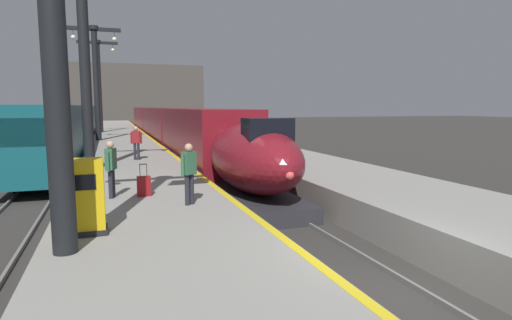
% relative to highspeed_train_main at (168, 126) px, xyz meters
% --- Properties ---
extents(ground_plane, '(260.00, 260.00, 0.00)m').
position_rel_highspeed_train_main_xyz_m(ground_plane, '(0.00, -32.68, -1.96)').
color(ground_plane, '#33302D').
extents(platform_left, '(4.80, 110.00, 1.05)m').
position_rel_highspeed_train_main_xyz_m(platform_left, '(-4.05, -7.93, -1.43)').
color(platform_left, gray).
rests_on(platform_left, ground).
extents(platform_right, '(4.80, 110.00, 1.05)m').
position_rel_highspeed_train_main_xyz_m(platform_right, '(4.05, -7.93, -1.43)').
color(platform_right, gray).
rests_on(platform_right, ground).
extents(platform_left_safety_stripe, '(0.20, 107.80, 0.01)m').
position_rel_highspeed_train_main_xyz_m(platform_left_safety_stripe, '(-1.77, -7.93, -0.90)').
color(platform_left_safety_stripe, yellow).
rests_on(platform_left_safety_stripe, platform_left).
extents(rail_main_left, '(0.08, 110.00, 0.12)m').
position_rel_highspeed_train_main_xyz_m(rail_main_left, '(-0.75, -5.18, -1.90)').
color(rail_main_left, slate).
rests_on(rail_main_left, ground).
extents(rail_main_right, '(0.08, 110.00, 0.12)m').
position_rel_highspeed_train_main_xyz_m(rail_main_right, '(0.75, -5.18, -1.90)').
color(rail_main_right, slate).
rests_on(rail_main_right, ground).
extents(rail_secondary_left, '(0.08, 110.00, 0.12)m').
position_rel_highspeed_train_main_xyz_m(rail_secondary_left, '(-8.85, -5.18, -1.90)').
color(rail_secondary_left, slate).
rests_on(rail_secondary_left, ground).
extents(rail_secondary_right, '(0.08, 110.00, 0.12)m').
position_rel_highspeed_train_main_xyz_m(rail_secondary_right, '(-7.35, -5.18, -1.90)').
color(rail_secondary_right, slate).
rests_on(rail_secondary_right, ground).
extents(highspeed_train_main, '(2.92, 56.97, 3.60)m').
position_rel_highspeed_train_main_xyz_m(highspeed_train_main, '(0.00, 0.00, 0.00)').
color(highspeed_train_main, maroon).
rests_on(highspeed_train_main, ground).
extents(regional_train_adjacent, '(2.85, 36.60, 3.80)m').
position_rel_highspeed_train_main_xyz_m(regional_train_adjacent, '(-8.10, -3.05, 0.17)').
color(regional_train_adjacent, '#145660').
rests_on(regional_train_adjacent, ground).
extents(station_column_mid, '(4.00, 0.68, 9.34)m').
position_rel_highspeed_train_main_xyz_m(station_column_mid, '(-5.90, -20.12, 4.70)').
color(station_column_mid, black).
rests_on(station_column_mid, platform_left).
extents(station_column_far, '(4.00, 0.68, 8.90)m').
position_rel_highspeed_train_main_xyz_m(station_column_far, '(-5.90, -3.15, 4.47)').
color(station_column_far, black).
rests_on(station_column_far, platform_left).
extents(station_column_distant, '(4.00, 0.68, 9.46)m').
position_rel_highspeed_train_main_xyz_m(station_column_distant, '(-5.90, 8.29, 4.77)').
color(station_column_distant, black).
rests_on(station_column_distant, platform_left).
extents(passenger_near_edge, '(0.34, 0.54, 1.69)m').
position_rel_highspeed_train_main_xyz_m(passenger_near_edge, '(-5.05, -26.25, 0.08)').
color(passenger_near_edge, '#23232D').
rests_on(passenger_near_edge, platform_left).
extents(passenger_mid_platform, '(0.48, 0.40, 1.69)m').
position_rel_highspeed_train_main_xyz_m(passenger_mid_platform, '(-3.04, -27.86, 0.08)').
color(passenger_mid_platform, '#23232D').
rests_on(passenger_mid_platform, platform_left).
extents(passenger_far_waiting, '(0.56, 0.31, 1.69)m').
position_rel_highspeed_train_main_xyz_m(passenger_far_waiting, '(-3.80, -17.13, 0.08)').
color(passenger_far_waiting, '#23232D').
rests_on(passenger_far_waiting, platform_left).
extents(rolling_suitcase, '(0.40, 0.22, 0.98)m').
position_rel_highspeed_train_main_xyz_m(rolling_suitcase, '(-4.14, -26.28, -0.60)').
color(rolling_suitcase, maroon).
rests_on(rolling_suitcase, platform_left).
extents(ticket_machine_yellow, '(0.76, 0.62, 1.60)m').
position_rel_highspeed_train_main_xyz_m(ticket_machine_yellow, '(-5.55, -29.82, -0.17)').
color(ticket_machine_yellow, yellow).
rests_on(ticket_machine_yellow, platform_left).
extents(terminus_back_wall, '(36.00, 2.00, 14.00)m').
position_rel_highspeed_train_main_xyz_m(terminus_back_wall, '(0.00, 69.32, 5.04)').
color(terminus_back_wall, '#4C4742').
rests_on(terminus_back_wall, ground).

